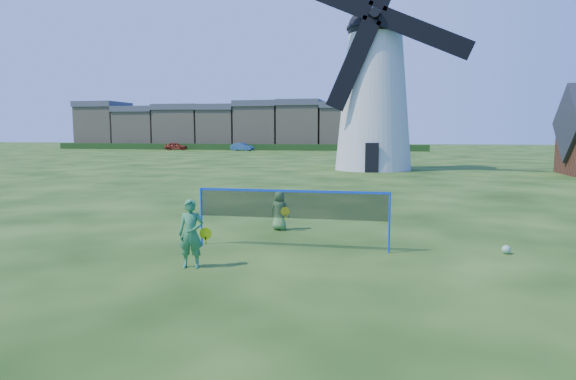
# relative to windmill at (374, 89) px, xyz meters

# --- Properties ---
(ground) EXTENTS (220.00, 220.00, 0.00)m
(ground) POSITION_rel_windmill_xyz_m (-1.66, -28.08, -6.32)
(ground) COLOR black
(ground) RESTS_ON ground
(windmill) EXTENTS (14.16, 6.01, 18.68)m
(windmill) POSITION_rel_windmill_xyz_m (0.00, 0.00, 0.00)
(windmill) COLOR silver
(windmill) RESTS_ON ground
(badminton_net) EXTENTS (5.05, 0.05, 1.55)m
(badminton_net) POSITION_rel_windmill_xyz_m (-1.29, -27.93, -5.18)
(badminton_net) COLOR blue
(badminton_net) RESTS_ON ground
(player_girl) EXTENTS (0.73, 0.45, 1.55)m
(player_girl) POSITION_rel_windmill_xyz_m (-3.16, -30.22, -5.55)
(player_girl) COLOR #34834C
(player_girl) RESTS_ON ground
(player_boy) EXTENTS (0.68, 0.46, 1.23)m
(player_boy) POSITION_rel_windmill_xyz_m (-2.12, -25.58, -5.71)
(player_boy) COLOR #5E994A
(player_boy) RESTS_ON ground
(play_ball) EXTENTS (0.22, 0.22, 0.22)m
(play_ball) POSITION_rel_windmill_xyz_m (4.11, -27.48, -6.21)
(play_ball) COLOR green
(play_ball) RESTS_ON ground
(terraced_houses) EXTENTS (51.35, 8.40, 8.31)m
(terraced_houses) POSITION_rel_windmill_xyz_m (-28.10, 43.92, -2.35)
(terraced_houses) COLOR tan
(terraced_houses) RESTS_ON ground
(hedge) EXTENTS (62.00, 0.80, 1.00)m
(hedge) POSITION_rel_windmill_xyz_m (-23.66, 37.92, -5.82)
(hedge) COLOR #193814
(hedge) RESTS_ON ground
(car_left) EXTENTS (3.85, 2.16, 1.24)m
(car_left) POSITION_rel_windmill_xyz_m (-32.43, 35.64, -5.70)
(car_left) COLOR maroon
(car_left) RESTS_ON ground
(car_right) EXTENTS (3.87, 2.10, 1.21)m
(car_right) POSITION_rel_windmill_xyz_m (-21.18, 35.20, -5.72)
(car_right) COLOR navy
(car_right) RESTS_ON ground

